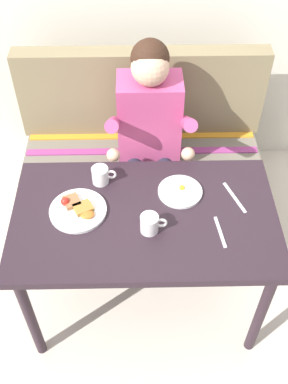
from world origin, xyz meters
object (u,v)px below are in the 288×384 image
at_px(fork, 220,232).
at_px(knife, 235,197).
at_px(plate_breakfast, 78,209).
at_px(plate_eggs, 180,191).
at_px(person, 150,129).
at_px(table, 145,226).
at_px(couch, 142,162).
at_px(coffee_mug_second, 101,175).
at_px(coffee_mug, 150,223).

height_order(fork, knife, same).
bearing_deg(plate_breakfast, knife, 5.39).
distance_m(plate_eggs, knife, 0.25).
bearing_deg(person, table, -93.79).
bearing_deg(plate_eggs, couch, 105.00).
relative_size(person, coffee_mug_second, 10.27).
distance_m(person, fork, 0.75).
bearing_deg(person, coffee_mug, -91.52).
xyz_separation_m(plate_breakfast, plate_eggs, (0.47, 0.11, -0.00)).
bearing_deg(table, plate_eggs, 38.41).
bearing_deg(couch, person, -77.42).
bearing_deg(table, couch, 90.00).
relative_size(plate_breakfast, coffee_mug_second, 2.20).
bearing_deg(table, person, 86.21).
relative_size(couch, person, 1.19).
relative_size(person, fork, 7.13).
bearing_deg(knife, plate_eggs, 150.35).
bearing_deg(person, plate_breakfast, -121.19).
relative_size(person, plate_eggs, 5.83).
height_order(person, plate_eggs, person).
distance_m(couch, knife, 0.89).
bearing_deg(coffee_mug, coffee_mug_second, 126.89).
height_order(plate_breakfast, fork, plate_breakfast).
relative_size(couch, knife, 7.20).
bearing_deg(knife, couch, 101.09).
xyz_separation_m(table, knife, (0.42, 0.10, 0.08)).
relative_size(table, knife, 6.00).
height_order(coffee_mug_second, knife, coffee_mug_second).
height_order(plate_eggs, coffee_mug, coffee_mug).
distance_m(plate_eggs, coffee_mug, 0.27).
bearing_deg(plate_eggs, plate_breakfast, -167.29).
xyz_separation_m(plate_breakfast, coffee_mug, (0.32, -0.11, 0.03)).
height_order(table, person, person).
height_order(plate_breakfast, coffee_mug, coffee_mug).
bearing_deg(plate_breakfast, fork, -11.93).
relative_size(couch, plate_eggs, 6.93).
bearing_deg(person, plate_eggs, -74.08).
bearing_deg(fork, table, 154.64).
xyz_separation_m(fork, knife, (0.09, 0.20, 0.00)).
height_order(coffee_mug, knife, coffee_mug).
bearing_deg(coffee_mug_second, couch, 69.73).
bearing_deg(fork, person, 104.90).
height_order(table, couch, couch).
xyz_separation_m(table, fork, (0.33, -0.10, 0.08)).
relative_size(table, coffee_mug, 10.17).
bearing_deg(coffee_mug, person, 88.48).
bearing_deg(plate_eggs, knife, -8.63).
xyz_separation_m(coffee_mug_second, knife, (0.62, -0.12, -0.04)).
distance_m(table, coffee_mug, 0.16).
distance_m(couch, coffee_mug_second, 0.74).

